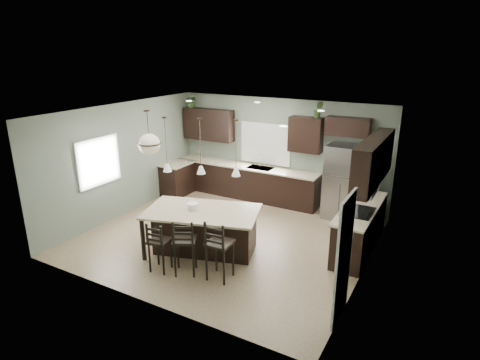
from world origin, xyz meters
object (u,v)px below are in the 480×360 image
(serving_dish, at_px, (193,206))
(bar_stool_left, at_px, (160,246))
(kitchen_island, at_px, (203,231))
(bar_stool_center, at_px, (185,246))
(refrigerator, at_px, (345,182))
(plant_back_left, at_px, (192,101))
(bar_stool_right, at_px, (220,249))

(serving_dish, height_order, bar_stool_left, serving_dish)
(kitchen_island, xyz_separation_m, bar_stool_center, (0.17, -0.85, 0.10))
(refrigerator, xyz_separation_m, bar_stool_center, (-1.85, -4.04, -0.36))
(plant_back_left, bearing_deg, bar_stool_center, -56.69)
(refrigerator, bearing_deg, serving_dish, -124.23)
(kitchen_island, height_order, bar_stool_left, bar_stool_left)
(bar_stool_center, height_order, bar_stool_right, bar_stool_right)
(kitchen_island, height_order, bar_stool_right, bar_stool_right)
(bar_stool_right, xyz_separation_m, plant_back_left, (-3.44, 4.07, 1.99))
(bar_stool_left, xyz_separation_m, bar_stool_right, (1.14, 0.31, 0.08))
(serving_dish, relative_size, bar_stool_center, 0.21)
(kitchen_island, bearing_deg, refrigerator, 40.83)
(serving_dish, bearing_deg, kitchen_island, 16.84)
(bar_stool_left, distance_m, bar_stool_center, 0.50)
(kitchen_island, distance_m, bar_stool_center, 0.87)
(serving_dish, height_order, bar_stool_center, bar_stool_center)
(bar_stool_right, bearing_deg, plant_back_left, 127.14)
(refrigerator, height_order, bar_stool_left, refrigerator)
(bar_stool_left, relative_size, plant_back_left, 2.79)
(bar_stool_left, height_order, bar_stool_center, bar_stool_center)
(kitchen_island, xyz_separation_m, plant_back_left, (-2.60, 3.38, 2.12))
(plant_back_left, bearing_deg, bar_stool_right, -49.81)
(refrigerator, xyz_separation_m, bar_stool_right, (-1.18, -3.89, -0.34))
(plant_back_left, bearing_deg, refrigerator, -2.29)
(refrigerator, relative_size, kitchen_island, 0.82)
(serving_dish, distance_m, bar_stool_center, 0.97)
(bar_stool_center, relative_size, bar_stool_right, 0.96)
(refrigerator, relative_size, serving_dish, 7.71)
(refrigerator, xyz_separation_m, serving_dish, (-2.21, -3.25, 0.07))
(refrigerator, relative_size, bar_stool_right, 1.57)
(bar_stool_right, bearing_deg, bar_stool_center, -170.02)
(refrigerator, relative_size, bar_stool_center, 1.64)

